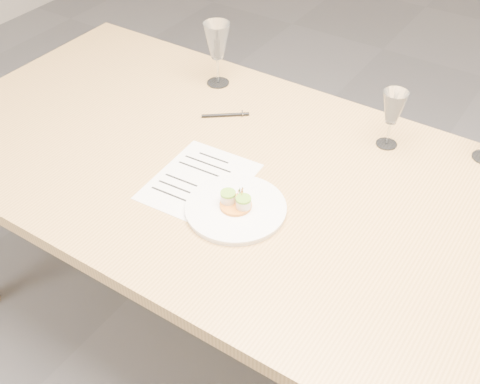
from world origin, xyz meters
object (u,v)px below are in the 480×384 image
Objects in this scene: ballpoint_pen at (226,115)px; wine_glass_1 at (393,109)px; dinner_plate at (236,208)px; recipe_sheet at (199,181)px; dining_table at (309,217)px; wine_glass_0 at (217,42)px.

wine_glass_1 is (0.48, 0.14, 0.12)m from ballpoint_pen.
dinner_plate is 0.16m from recipe_sheet.
ballpoint_pen is (-0.27, 0.35, -0.01)m from dinner_plate.
recipe_sheet is at bearing -106.46° from ballpoint_pen.
dining_table is 0.69m from wine_glass_0.
dinner_plate is at bearing -133.05° from dining_table.
ballpoint_pen is at bearing 108.40° from recipe_sheet.
dining_table is at bearing 16.49° from recipe_sheet.
wine_glass_0 reaches higher than ballpoint_pen.
dinner_plate is (-0.14, -0.15, 0.08)m from dining_table.
wine_glass_1 is at bearing 47.50° from recipe_sheet.
wine_glass_1 is (0.62, -0.02, -0.03)m from wine_glass_0.
dining_table is 0.22m from dinner_plate.
dinner_plate is 0.44m from ballpoint_pen.
wine_glass_1 is at bearing -1.54° from wine_glass_0.
wine_glass_0 reaches higher than dining_table.
dinner_plate is 0.67m from wine_glass_0.
dining_table is 9.12× the size of dinner_plate.
dinner_plate is 1.21× the size of wine_glass_0.
wine_glass_0 is at bearing 178.46° from wine_glass_1.
ballpoint_pen is at bearing 154.05° from dining_table.
ballpoint_pen is at bearing 127.83° from dinner_plate.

